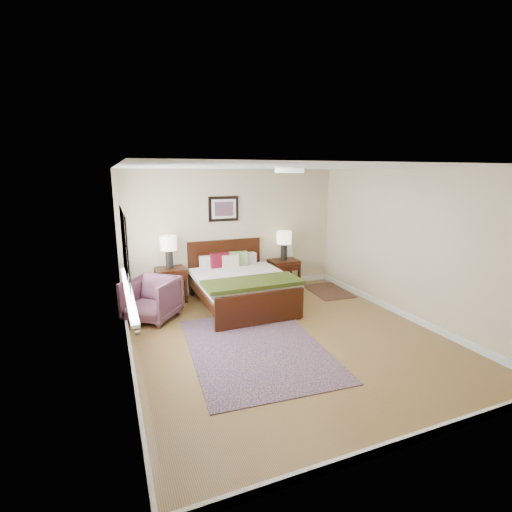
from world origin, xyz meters
The scene contains 18 objects.
floor centered at (0.00, 0.00, 0.00)m, with size 5.00×5.00×0.00m, color olive.
back_wall centered at (0.00, 2.50, 1.25)m, with size 4.50×0.04×2.50m, color beige.
front_wall centered at (0.00, -2.50, 1.25)m, with size 4.50×0.04×2.50m, color beige.
left_wall centered at (-2.25, 0.00, 1.25)m, with size 0.04×5.00×2.50m, color beige.
right_wall centered at (2.25, 0.00, 1.25)m, with size 0.04×5.00×2.50m, color beige.
ceiling centered at (0.00, 0.00, 2.50)m, with size 4.50×5.00×0.02m, color white.
window centered at (-2.20, 0.70, 1.38)m, with size 0.11×2.72×1.32m.
door centered at (-2.23, -1.75, 1.07)m, with size 0.06×1.00×2.18m.
ceil_fixture centered at (0.00, 0.00, 2.47)m, with size 0.44×0.44×0.08m.
bed centered at (-0.20, 1.52, 0.50)m, with size 1.65×1.99×1.07m.
wall_art centered at (-0.20, 2.47, 1.72)m, with size 0.62×0.05×0.50m.
nightstand_left centered at (-1.35, 2.25, 0.53)m, with size 0.55×0.49×0.65m.
nightstand_right centered at (1.06, 2.26, 0.37)m, with size 0.61×0.46×0.60m.
lamp_left centered at (-1.35, 2.27, 1.07)m, with size 0.31×0.31×0.61m.
lamp_right centered at (1.06, 2.27, 1.02)m, with size 0.31×0.31×0.61m.
armchair centered at (-1.80, 1.45, 0.36)m, with size 0.77×0.79×0.72m, color #59313C.
rug_persian centered at (-0.57, -0.19, 0.01)m, with size 1.82×2.57×0.01m, color #0D0F41.
rug_navy centered at (1.80, 1.64, 0.01)m, with size 0.73×1.10×0.01m, color black.
Camera 1 is at (-2.37, -4.67, 2.42)m, focal length 26.00 mm.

